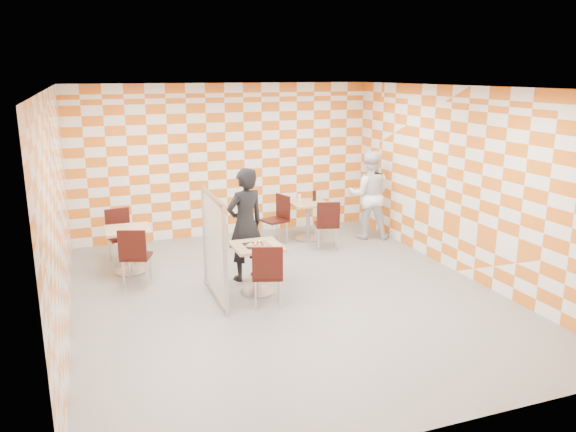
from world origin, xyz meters
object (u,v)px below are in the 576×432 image
object	(u,v)px
second_table	(308,214)
sport_bottle	(299,197)
man_white	(369,195)
soda_bottle	(314,196)
chair_second_front	(327,221)
chair_second_side	(279,215)
man_dark	(245,224)
chair_empty_far	(120,231)
chair_empty_near	(135,253)
main_table	(257,260)
chair_main_front	(267,271)
empty_table	(129,243)
partition	(214,247)

from	to	relation	value
second_table	sport_bottle	distance (m)	0.37
man_white	soda_bottle	bearing A→B (deg)	3.08
chair_second_front	man_white	bearing A→B (deg)	22.50
chair_second_side	man_dark	xyz separation A→B (m)	(-1.14, -1.70, 0.35)
chair_empty_far	chair_second_front	bearing A→B (deg)	-9.74
soda_bottle	sport_bottle	bearing A→B (deg)	174.11
chair_second_side	sport_bottle	bearing A→B (deg)	11.93
chair_empty_far	man_white	world-z (taller)	man_white
chair_empty_near	sport_bottle	world-z (taller)	sport_bottle
man_dark	man_white	size ratio (longest dim) A/B	1.03
main_table	chair_main_front	distance (m)	0.58
second_table	man_dark	world-z (taller)	man_dark
chair_second_side	soda_bottle	bearing A→B (deg)	4.84
chair_second_front	soda_bottle	size ratio (longest dim) A/B	4.02
man_dark	chair_empty_near	bearing A→B (deg)	-27.24
chair_second_front	chair_second_side	bearing A→B (deg)	132.88
main_table	man_dark	distance (m)	0.75
chair_second_front	sport_bottle	xyz separation A→B (m)	(-0.23, 0.84, 0.29)
soda_bottle	man_dark	bearing A→B (deg)	-137.26
chair_second_front	man_white	size ratio (longest dim) A/B	0.53
main_table	sport_bottle	xyz separation A→B (m)	(1.60, 2.43, 0.33)
empty_table	chair_empty_near	xyz separation A→B (m)	(0.03, -0.67, 0.04)
empty_table	chair_second_side	bearing A→B (deg)	14.99
main_table	second_table	xyz separation A→B (m)	(1.75, 2.33, 0.00)
sport_bottle	soda_bottle	size ratio (longest dim) A/B	0.87
chair_second_side	partition	size ratio (longest dim) A/B	0.60
chair_second_front	man_white	distance (m)	1.22
man_dark	soda_bottle	size ratio (longest dim) A/B	7.78
empty_table	chair_second_side	world-z (taller)	chair_second_side
second_table	man_dark	size ratio (longest dim) A/B	0.42
second_table	soda_bottle	size ratio (longest dim) A/B	3.26
partition	man_white	size ratio (longest dim) A/B	0.89
chair_main_front	soda_bottle	bearing A→B (deg)	56.90
main_table	empty_table	bearing A→B (deg)	137.32
second_table	soda_bottle	world-z (taller)	soda_bottle
chair_second_side	empty_table	bearing A→B (deg)	-165.01
main_table	partition	bearing A→B (deg)	-178.52
chair_second_side	sport_bottle	xyz separation A→B (m)	(0.46, 0.10, 0.29)
empty_table	chair_empty_far	xyz separation A→B (m)	(-0.09, 0.64, 0.04)
chair_empty_far	soda_bottle	size ratio (longest dim) A/B	4.02
partition	chair_empty_far	bearing A→B (deg)	117.46
man_dark	chair_second_front	bearing A→B (deg)	-171.03
second_table	sport_bottle	xyz separation A→B (m)	(-0.15, 0.10, 0.33)
chair_main_front	second_table	bearing A→B (deg)	58.54
chair_empty_far	man_dark	distance (m)	2.42
man_white	sport_bottle	world-z (taller)	man_white
second_table	chair_empty_far	xyz separation A→B (m)	(-3.55, -0.12, 0.04)
empty_table	chair_second_side	distance (m)	2.95
chair_second_front	soda_bottle	distance (m)	0.87
main_table	soda_bottle	distance (m)	3.09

